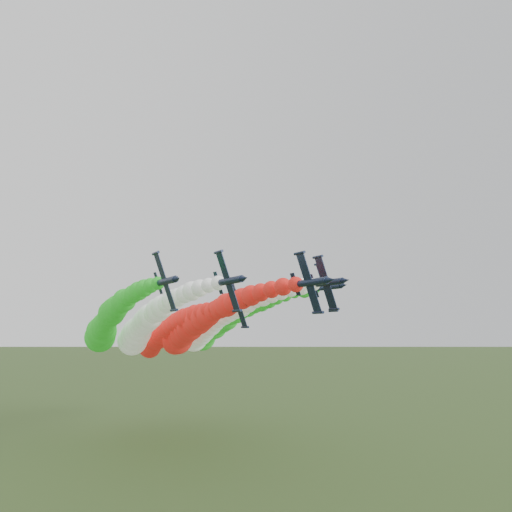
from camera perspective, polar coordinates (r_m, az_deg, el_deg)
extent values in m
cylinder|color=black|center=(86.08, 6.05, -3.05)|extent=(1.57, 10.03, 1.57)
cone|color=black|center=(81.42, 8.52, -2.69)|extent=(1.43, 2.01, 1.43)
cone|color=black|center=(90.51, 4.00, -3.34)|extent=(1.43, 1.00, 1.43)
ellipsoid|color=black|center=(84.57, 7.17, -2.83)|extent=(0.94, 2.09, 1.09)
cube|color=black|center=(85.80, 6.06, -3.07)|extent=(3.84, 2.12, 10.08)
cylinder|color=black|center=(85.34, 5.00, 0.34)|extent=(0.63, 2.90, 0.63)
cylinder|color=black|center=(86.59, 7.10, -6.43)|extent=(0.63, 2.90, 0.63)
cube|color=black|center=(90.23, 5.07, -3.03)|extent=(2.46, 1.67, 1.04)
cube|color=black|center=(89.60, 4.53, -3.24)|extent=(1.57, 1.23, 4.01)
sphere|color=red|center=(89.23, 4.57, -3.26)|extent=(2.83, 2.83, 2.83)
sphere|color=red|center=(92.66, 3.11, -3.53)|extent=(3.38, 3.38, 3.38)
sphere|color=red|center=(96.17, 1.78, -3.85)|extent=(3.38, 3.38, 3.38)
sphere|color=red|center=(99.74, 0.56, -4.19)|extent=(3.70, 3.70, 3.70)
sphere|color=red|center=(103.37, -0.55, -4.54)|extent=(4.35, 4.35, 4.35)
sphere|color=red|center=(107.06, -1.57, -4.89)|extent=(4.61, 4.61, 4.61)
sphere|color=red|center=(110.81, -2.49, -5.25)|extent=(4.82, 4.82, 4.82)
sphere|color=red|center=(114.60, -3.34, -5.61)|extent=(5.46, 5.46, 5.46)
sphere|color=red|center=(118.44, -4.11, -5.97)|extent=(4.91, 4.91, 4.91)
sphere|color=red|center=(122.33, -4.82, -6.33)|extent=(4.84, 4.84, 4.84)
sphere|color=red|center=(126.25, -5.47, -6.68)|extent=(6.02, 6.02, 6.02)
sphere|color=red|center=(130.21, -6.06, -7.03)|extent=(6.62, 6.62, 6.62)
sphere|color=red|center=(134.20, -6.59, -7.38)|extent=(7.29, 7.29, 7.29)
sphere|color=red|center=(138.22, -7.08, -7.72)|extent=(6.38, 6.38, 6.38)
sphere|color=red|center=(142.28, -7.53, -8.05)|extent=(7.64, 7.64, 7.64)
sphere|color=red|center=(146.37, -7.94, -8.38)|extent=(7.54, 7.54, 7.54)
sphere|color=red|center=(150.49, -8.31, -8.71)|extent=(7.77, 7.77, 7.77)
sphere|color=red|center=(154.63, -8.64, -9.03)|extent=(7.56, 7.56, 7.56)
sphere|color=red|center=(158.80, -8.94, -9.35)|extent=(9.48, 9.48, 9.48)
sphere|color=red|center=(163.00, -9.21, -9.66)|extent=(8.09, 8.09, 8.09)
cylinder|color=black|center=(86.93, -3.21, -2.89)|extent=(1.57, 10.03, 1.57)
cone|color=black|center=(81.75, -1.32, -2.54)|extent=(1.43, 2.01, 1.43)
cone|color=black|center=(91.81, -4.77, -3.17)|extent=(1.43, 1.00, 1.43)
ellipsoid|color=black|center=(85.18, -2.28, -2.67)|extent=(0.94, 2.09, 1.09)
cube|color=black|center=(86.66, -3.24, -2.91)|extent=(3.84, 2.12, 10.08)
cylinder|color=black|center=(86.47, -4.30, 0.46)|extent=(0.63, 2.90, 0.63)
cylinder|color=black|center=(87.18, -2.17, -6.25)|extent=(0.63, 2.90, 0.63)
cube|color=black|center=(91.28, -3.75, -2.87)|extent=(2.46, 1.67, 1.04)
cube|color=black|center=(90.78, -4.34, -3.08)|extent=(1.57, 1.23, 4.01)
sphere|color=white|center=(90.41, -4.34, -3.09)|extent=(2.70, 2.70, 2.70)
sphere|color=white|center=(94.15, -5.44, -3.36)|extent=(2.83, 2.83, 2.83)
sphere|color=white|center=(97.93, -6.44, -3.66)|extent=(3.41, 3.41, 3.41)
sphere|color=white|center=(101.76, -7.33, -3.99)|extent=(4.00, 4.00, 4.00)
sphere|color=white|center=(105.62, -8.14, -4.33)|extent=(3.87, 3.87, 3.87)
sphere|color=white|center=(109.52, -8.88, -4.68)|extent=(4.11, 4.11, 4.11)
sphere|color=white|center=(113.45, -9.54, -5.03)|extent=(4.88, 4.88, 4.88)
sphere|color=white|center=(117.41, -10.14, -5.38)|extent=(4.47, 4.47, 4.47)
sphere|color=white|center=(121.41, -10.68, -5.73)|extent=(5.58, 5.58, 5.58)
sphere|color=white|center=(125.43, -11.16, -6.08)|extent=(5.94, 5.94, 5.94)
sphere|color=white|center=(129.47, -11.60, -6.43)|extent=(5.14, 5.14, 5.14)
sphere|color=white|center=(133.54, -11.99, -6.77)|extent=(6.68, 6.68, 6.68)
sphere|color=white|center=(137.64, -12.35, -7.11)|extent=(6.81, 6.81, 6.81)
sphere|color=white|center=(141.75, -12.67, -7.44)|extent=(6.79, 6.79, 6.79)
sphere|color=white|center=(145.89, -12.95, -7.78)|extent=(6.57, 6.57, 6.57)
sphere|color=white|center=(150.05, -13.20, -8.10)|extent=(7.36, 7.36, 7.36)
sphere|color=white|center=(154.23, -13.42, -8.42)|extent=(8.52, 8.52, 8.52)
sphere|color=white|center=(158.43, -13.62, -8.74)|extent=(8.78, 8.78, 8.78)
sphere|color=white|center=(162.66, -13.79, -9.05)|extent=(8.24, 8.24, 8.24)
sphere|color=white|center=(166.90, -13.94, -9.36)|extent=(9.41, 9.41, 9.41)
cylinder|color=black|center=(98.07, 7.99, -3.06)|extent=(1.57, 10.03, 1.57)
cone|color=black|center=(93.54, 10.23, -2.75)|extent=(1.43, 2.01, 1.43)
cone|color=black|center=(102.39, 6.09, -3.32)|extent=(1.43, 1.00, 1.43)
ellipsoid|color=black|center=(96.62, 9.00, -2.86)|extent=(0.94, 2.09, 1.09)
cube|color=black|center=(97.80, 8.00, -3.08)|extent=(3.84, 2.12, 10.08)
cylinder|color=black|center=(97.26, 7.08, -0.09)|extent=(0.63, 2.90, 0.63)
cylinder|color=black|center=(98.62, 8.91, -6.02)|extent=(0.63, 2.90, 0.63)
cube|color=black|center=(102.18, 7.04, -3.04)|extent=(2.46, 1.67, 1.04)
cube|color=black|center=(101.51, 6.57, -3.23)|extent=(1.57, 1.23, 4.01)
sphere|color=white|center=(101.15, 6.62, -3.25)|extent=(2.60, 2.60, 2.60)
sphere|color=white|center=(104.49, 5.26, -3.49)|extent=(3.53, 3.53, 3.53)
sphere|color=white|center=(107.91, 4.00, -3.78)|extent=(3.43, 3.43, 3.43)
sphere|color=white|center=(111.40, 2.84, -4.09)|extent=(3.80, 3.80, 3.80)
sphere|color=white|center=(114.95, 1.78, -4.41)|extent=(4.03, 4.03, 4.03)
sphere|color=white|center=(118.56, 0.79, -4.74)|extent=(4.38, 4.38, 4.38)
sphere|color=white|center=(122.23, -0.12, -5.07)|extent=(4.01, 4.01, 4.01)
sphere|color=white|center=(125.95, -0.96, -5.41)|extent=(4.96, 4.96, 4.96)
sphere|color=white|center=(129.72, -1.73, -5.74)|extent=(5.89, 5.89, 5.89)
sphere|color=white|center=(133.53, -2.45, -6.08)|extent=(5.48, 5.48, 5.48)
sphere|color=white|center=(137.39, -3.11, -6.41)|extent=(5.59, 5.59, 5.59)
sphere|color=white|center=(141.29, -3.71, -6.75)|extent=(5.74, 5.74, 5.74)
sphere|color=white|center=(145.22, -4.27, -7.08)|extent=(5.70, 5.70, 5.70)
sphere|color=white|center=(149.20, -4.79, -7.40)|extent=(6.39, 6.39, 6.39)
sphere|color=white|center=(153.20, -5.26, -7.72)|extent=(7.27, 7.27, 7.27)
sphere|color=white|center=(157.24, -5.70, -8.04)|extent=(7.40, 7.40, 7.40)
sphere|color=white|center=(161.32, -6.09, -8.36)|extent=(8.18, 8.18, 8.18)
sphere|color=white|center=(165.42, -6.46, -8.67)|extent=(8.66, 8.66, 8.66)
sphere|color=white|center=(169.55, -6.79, -8.97)|extent=(8.47, 8.47, 8.47)
sphere|color=white|center=(173.71, -7.10, -9.28)|extent=(9.20, 9.20, 9.20)
cylinder|color=black|center=(90.73, -10.33, -2.88)|extent=(1.57, 10.03, 1.57)
cone|color=black|center=(85.23, -8.96, -2.56)|extent=(1.43, 2.01, 1.43)
cone|color=black|center=(95.86, -11.45, -3.14)|extent=(1.43, 1.00, 1.43)
ellipsoid|color=black|center=(88.81, -9.58, -2.68)|extent=(0.94, 2.09, 1.09)
cube|color=black|center=(90.46, -10.38, -2.90)|extent=(3.84, 2.12, 10.08)
cylinder|color=black|center=(90.47, -11.39, 0.33)|extent=(0.63, 2.90, 0.63)
cylinder|color=black|center=(90.77, -9.35, -6.12)|extent=(0.63, 2.90, 0.63)
cube|color=black|center=(95.14, -10.52, -2.86)|extent=(2.46, 1.67, 1.04)
cube|color=black|center=(94.76, -11.12, -3.06)|extent=(1.57, 1.23, 4.01)
sphere|color=green|center=(94.39, -11.14, -3.07)|extent=(2.49, 2.49, 2.49)
sphere|color=green|center=(98.31, -11.94, -3.32)|extent=(2.97, 2.97, 2.97)
sphere|color=green|center=(102.25, -12.64, -3.61)|extent=(3.57, 3.57, 3.57)
sphere|color=green|center=(106.22, -13.28, -3.92)|extent=(4.00, 4.00, 4.00)
sphere|color=green|center=(110.21, -13.85, -4.25)|extent=(3.99, 3.99, 3.99)
sphere|color=green|center=(114.22, -14.35, -4.58)|extent=(3.99, 3.99, 3.99)
sphere|color=green|center=(118.26, -14.81, -4.91)|extent=(5.31, 5.31, 5.31)
sphere|color=green|center=(122.31, -15.21, -5.25)|extent=(4.86, 4.86, 4.86)
sphere|color=green|center=(126.38, -15.57, -5.59)|extent=(5.70, 5.70, 5.70)
sphere|color=green|center=(130.47, -15.89, -5.92)|extent=(6.29, 6.29, 6.29)
sphere|color=green|center=(134.58, -16.17, -6.26)|extent=(6.78, 6.78, 6.78)
sphere|color=green|center=(138.71, -16.42, -6.59)|extent=(6.03, 6.03, 6.03)
sphere|color=green|center=(142.85, -16.63, -6.92)|extent=(5.88, 5.88, 5.88)
sphere|color=green|center=(147.01, -16.82, -7.25)|extent=(6.22, 6.22, 6.22)
sphere|color=green|center=(151.19, -16.98, -7.57)|extent=(7.11, 7.11, 7.11)
sphere|color=green|center=(155.38, -17.12, -7.89)|extent=(7.18, 7.18, 7.18)
sphere|color=green|center=(159.59, -17.23, -8.20)|extent=(9.01, 9.01, 9.01)
sphere|color=green|center=(163.81, -17.33, -8.52)|extent=(8.42, 8.42, 8.42)
sphere|color=green|center=(168.05, -17.40, -8.82)|extent=(9.60, 9.60, 9.60)
sphere|color=green|center=(172.30, -17.46, -9.13)|extent=(7.87, 7.87, 7.87)
cylinder|color=black|center=(109.54, 8.01, -3.56)|extent=(1.57, 10.03, 1.57)
cone|color=black|center=(104.99, 10.01, -3.31)|extent=(1.43, 2.01, 1.43)
cone|color=black|center=(113.85, 6.31, -3.78)|extent=(1.43, 1.00, 1.43)
ellipsoid|color=black|center=(108.08, 8.91, -3.40)|extent=(0.94, 2.09, 1.09)
cube|color=black|center=(109.26, 8.02, -3.58)|extent=(3.84, 2.12, 10.08)
cylinder|color=black|center=(108.66, 7.20, -0.91)|extent=(0.63, 2.90, 0.63)
cylinder|color=black|center=(110.11, 8.83, -6.22)|extent=(0.63, 2.90, 0.63)
cube|color=black|center=(113.64, 7.16, -3.53)|extent=(2.46, 1.67, 1.04)
cube|color=black|center=(112.97, 6.74, -3.70)|extent=(1.57, 1.23, 4.01)
sphere|color=green|center=(112.61, 6.78, -3.72)|extent=(2.30, 2.30, 2.30)
sphere|color=green|center=(115.95, 5.55, -3.93)|extent=(3.55, 3.55, 3.55)
sphere|color=green|center=(119.35, 4.41, -4.17)|extent=(2.84, 2.84, 2.84)
sphere|color=green|center=(122.83, 3.34, -4.44)|extent=(3.46, 3.46, 3.46)
sphere|color=green|center=(126.36, 2.36, -4.72)|extent=(3.87, 3.87, 3.87)
sphere|color=green|center=(129.95, 1.44, -5.02)|extent=(4.58, 4.58, 4.58)
sphere|color=green|center=(133.60, 0.59, -5.31)|extent=(5.02, 5.02, 5.02)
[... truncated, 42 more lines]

